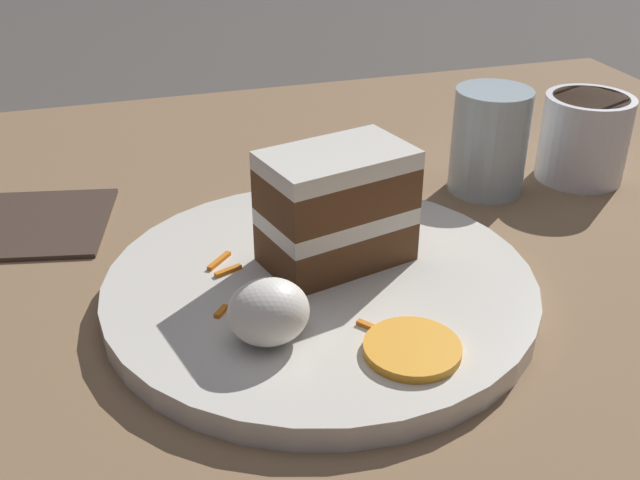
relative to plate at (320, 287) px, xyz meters
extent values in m
plane|color=#4C4742|center=(0.02, -0.02, -0.04)|extent=(6.00, 6.00, 0.00)
cube|color=#846647|center=(0.02, -0.02, -0.02)|extent=(1.09, 1.03, 0.03)
cylinder|color=silver|center=(0.00, 0.00, 0.00)|extent=(0.31, 0.31, 0.02)
cube|color=brown|center=(0.01, 0.02, 0.02)|extent=(0.12, 0.09, 0.03)
cube|color=white|center=(0.01, 0.02, 0.05)|extent=(0.12, 0.09, 0.01)
cube|color=brown|center=(0.01, 0.02, 0.07)|extent=(0.12, 0.09, 0.03)
cube|color=white|center=(0.01, 0.02, 0.09)|extent=(0.12, 0.09, 0.01)
ellipsoid|color=white|center=(-0.05, -0.06, 0.03)|extent=(0.05, 0.05, 0.04)
cylinder|color=orange|center=(0.03, -0.10, 0.01)|extent=(0.06, 0.06, 0.01)
cube|color=orange|center=(0.01, -0.07, 0.01)|extent=(0.02, 0.02, 0.00)
cube|color=orange|center=(-0.08, -0.02, 0.01)|extent=(0.01, 0.01, 0.00)
cube|color=orange|center=(-0.06, 0.03, 0.01)|extent=(0.02, 0.01, 0.00)
cube|color=orange|center=(-0.07, 0.04, 0.01)|extent=(0.02, 0.02, 0.00)
cylinder|color=silver|center=(0.20, 0.13, 0.04)|extent=(0.07, 0.07, 0.10)
cylinder|color=silver|center=(0.20, 0.13, 0.01)|extent=(0.06, 0.06, 0.03)
cylinder|color=white|center=(0.30, 0.13, 0.03)|extent=(0.08, 0.08, 0.08)
cylinder|color=#382314|center=(0.30, 0.13, 0.07)|extent=(0.07, 0.07, 0.01)
camera|label=1|loc=(-0.13, -0.43, 0.29)|focal=42.00mm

